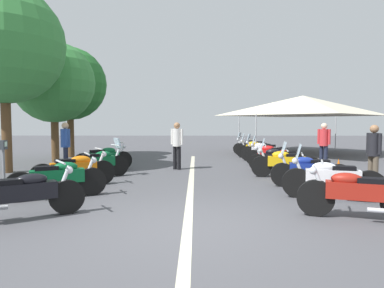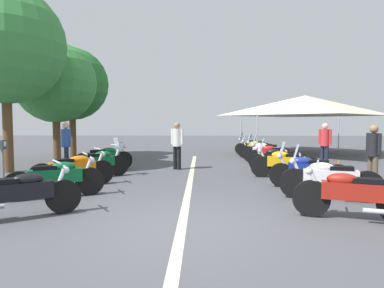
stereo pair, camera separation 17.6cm
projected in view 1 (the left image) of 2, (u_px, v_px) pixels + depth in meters
name	position (u px, v px, depth m)	size (l,w,h in m)	color
ground_plane	(187.00, 227.00, 5.52)	(80.00, 80.00, 0.00)	#4C4C51
lane_centre_stripe	(191.00, 182.00, 9.78)	(15.15, 0.16, 0.01)	beige
motorcycle_left_row_0	(22.00, 194.00, 5.93)	(1.36, 1.88, 1.00)	black
motorcycle_left_row_1	(58.00, 178.00, 7.63)	(1.14, 1.98, 1.01)	black
motorcycle_left_row_2	(75.00, 169.00, 9.01)	(1.29, 1.94, 1.01)	black
motorcycle_left_row_3	(99.00, 163.00, 10.52)	(1.33, 1.70, 1.22)	black
motorcycle_left_row_4	(104.00, 158.00, 12.04)	(1.28, 1.83, 1.01)	black
motorcycle_right_row_0	(356.00, 193.00, 5.96)	(0.93, 1.97, 1.01)	black
motorcycle_right_row_1	(331.00, 178.00, 7.53)	(0.88, 2.14, 1.23)	black
motorcycle_right_row_2	(310.00, 170.00, 8.94)	(0.75, 2.06, 1.21)	black
motorcycle_right_row_3	(286.00, 162.00, 10.52)	(0.81, 2.14, 1.22)	black
motorcycle_right_row_4	(278.00, 159.00, 11.89)	(0.85, 2.02, 0.98)	black
motorcycle_right_row_5	(271.00, 154.00, 13.43)	(0.90, 2.04, 1.20)	black
motorcycle_right_row_6	(264.00, 151.00, 14.93)	(0.96, 2.04, 1.22)	black
motorcycle_right_row_7	(256.00, 148.00, 16.51)	(0.79, 1.99, 1.20)	black
motorcycle_right_row_8	(253.00, 146.00, 17.98)	(1.02, 2.06, 1.20)	black
parking_meter	(3.00, 157.00, 8.06)	(0.18, 0.13, 1.29)	slate
traffic_cone_2	(338.00, 169.00, 10.41)	(0.36, 0.36, 0.61)	orange
bystander_0	(324.00, 142.00, 12.75)	(0.44, 0.36, 1.69)	#1E2338
bystander_1	(374.00, 150.00, 9.06)	(0.52, 0.32, 1.65)	brown
bystander_2	(177.00, 142.00, 12.36)	(0.32, 0.47, 1.72)	black
bystander_3	(65.00, 143.00, 11.86)	(0.48, 0.32, 1.72)	#1E2338
roadside_tree_0	(4.00, 44.00, 11.38)	(4.00, 4.00, 6.34)	brown
roadside_tree_1	(54.00, 82.00, 14.58)	(3.47, 3.47, 5.19)	brown
roadside_tree_2	(70.00, 84.00, 16.71)	(3.56, 3.56, 5.40)	brown
event_tent	(303.00, 106.00, 18.69)	(6.91, 6.91, 3.20)	beige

